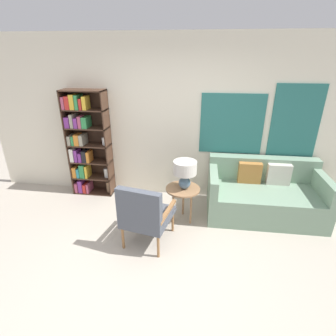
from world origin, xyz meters
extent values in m
plane|color=#B2A899|center=(0.00, 0.00, 0.00)|extent=(14.00, 14.00, 0.00)
cube|color=silver|center=(0.00, 2.03, 1.35)|extent=(6.40, 0.06, 2.70)
cube|color=#286B66|center=(1.03, 1.99, 1.33)|extent=(1.01, 0.02, 0.97)
cube|color=#286B66|center=(2.00, 1.99, 1.37)|extent=(0.73, 0.02, 1.22)
cube|color=#422B1E|center=(-1.73, 1.85, 0.93)|extent=(0.02, 0.30, 1.85)
cube|color=#422B1E|center=(-1.03, 1.85, 0.93)|extent=(0.02, 0.30, 1.85)
cube|color=#422B1E|center=(-1.38, 1.85, 1.84)|extent=(0.72, 0.30, 0.02)
cube|color=#422B1E|center=(-1.38, 1.85, 0.01)|extent=(0.72, 0.30, 0.02)
cube|color=#422B1E|center=(-1.38, 2.00, 0.93)|extent=(0.72, 0.01, 1.85)
cube|color=#422B1E|center=(-1.38, 1.85, 0.32)|extent=(0.72, 0.30, 0.02)
cube|color=#B24C6B|center=(-1.68, 1.82, 0.11)|extent=(0.05, 0.21, 0.18)
cube|color=#7A338C|center=(-1.60, 1.83, 0.14)|extent=(0.08, 0.25, 0.24)
cube|color=red|center=(-1.52, 1.82, 0.10)|extent=(0.06, 0.21, 0.16)
cube|color=#B24C6B|center=(-1.46, 1.83, 0.11)|extent=(0.04, 0.24, 0.18)
cylinder|color=#8C6B4C|center=(-1.10, 1.85, 0.12)|extent=(0.09, 0.09, 0.20)
cube|color=#422B1E|center=(-1.38, 1.85, 0.62)|extent=(0.72, 0.30, 0.02)
cube|color=orange|center=(-1.67, 1.83, 0.42)|extent=(0.07, 0.25, 0.19)
cube|color=teal|center=(-1.60, 1.81, 0.41)|extent=(0.05, 0.19, 0.17)
cube|color=#338C4C|center=(-1.52, 1.81, 0.45)|extent=(0.09, 0.20, 0.25)
cube|color=gold|center=(-1.45, 1.82, 0.44)|extent=(0.04, 0.21, 0.23)
cylinder|color=white|center=(-1.11, 1.85, 0.41)|extent=(0.10, 0.10, 0.16)
cube|color=#422B1E|center=(-1.38, 1.85, 0.93)|extent=(0.72, 0.30, 0.02)
cube|color=silver|center=(-1.67, 1.83, 0.75)|extent=(0.07, 0.25, 0.24)
cube|color=#7A338C|center=(-1.59, 1.81, 0.74)|extent=(0.05, 0.20, 0.22)
cube|color=#7A338C|center=(-1.53, 1.81, 0.71)|extent=(0.06, 0.19, 0.16)
cube|color=black|center=(-1.45, 1.82, 0.73)|extent=(0.08, 0.22, 0.20)
cube|color=orange|center=(-1.38, 1.81, 0.73)|extent=(0.05, 0.19, 0.19)
cube|color=#422B1E|center=(-1.38, 1.85, 1.23)|extent=(0.72, 0.30, 0.02)
cube|color=gray|center=(-1.68, 1.82, 1.02)|extent=(0.06, 0.22, 0.16)
cube|color=#338C4C|center=(-1.61, 1.81, 1.02)|extent=(0.04, 0.20, 0.16)
cube|color=orange|center=(-1.54, 1.80, 1.03)|extent=(0.08, 0.19, 0.19)
cube|color=gray|center=(-1.46, 1.83, 1.03)|extent=(0.06, 0.24, 0.18)
cylinder|color=white|center=(-1.09, 1.85, 1.00)|extent=(0.08, 0.08, 0.13)
cube|color=#422B1E|center=(-1.38, 1.85, 1.54)|extent=(0.72, 0.30, 0.02)
cube|color=#7A338C|center=(-1.66, 1.80, 1.33)|extent=(0.08, 0.18, 0.18)
cube|color=gray|center=(-1.58, 1.83, 1.36)|extent=(0.05, 0.25, 0.22)
cube|color=#7A338C|center=(-1.51, 1.80, 1.33)|extent=(0.06, 0.19, 0.17)
cube|color=#B24C6B|center=(-1.44, 1.80, 1.34)|extent=(0.05, 0.18, 0.20)
cube|color=#338C4C|center=(-1.36, 1.83, 1.33)|extent=(0.09, 0.23, 0.18)
cube|color=#B24C6B|center=(-1.68, 1.80, 1.65)|extent=(0.05, 0.17, 0.20)
cube|color=red|center=(-1.61, 1.81, 1.65)|extent=(0.07, 0.21, 0.21)
cube|color=gold|center=(-1.53, 1.82, 1.67)|extent=(0.08, 0.22, 0.23)
cube|color=#338C4C|center=(-1.45, 1.83, 1.66)|extent=(0.06, 0.24, 0.23)
cube|color=red|center=(-1.39, 1.81, 1.64)|extent=(0.04, 0.21, 0.18)
cube|color=gold|center=(-1.32, 1.81, 1.66)|extent=(0.06, 0.19, 0.21)
cylinder|color=olive|center=(0.21, 0.86, 0.16)|extent=(0.04, 0.04, 0.33)
cylinder|color=olive|center=(-0.28, 0.97, 0.16)|extent=(0.04, 0.04, 0.33)
cylinder|color=olive|center=(0.09, 0.31, 0.16)|extent=(0.04, 0.04, 0.33)
cylinder|color=olive|center=(-0.40, 0.41, 0.16)|extent=(0.04, 0.04, 0.33)
cube|color=#4C515B|center=(-0.10, 0.64, 0.37)|extent=(0.70, 0.76, 0.08)
cube|color=#4C515B|center=(-0.16, 0.37, 0.66)|extent=(0.59, 0.22, 0.50)
cube|color=olive|center=(0.16, 0.58, 0.51)|extent=(0.17, 0.58, 0.04)
cube|color=olive|center=(-0.36, 0.69, 0.51)|extent=(0.17, 0.58, 0.04)
cube|color=gray|center=(1.58, 1.48, 0.22)|extent=(1.74, 0.95, 0.45)
cube|color=gray|center=(1.58, 1.85, 0.65)|extent=(1.74, 0.20, 0.39)
cube|color=gray|center=(0.77, 1.48, 0.59)|extent=(0.12, 0.95, 0.28)
cube|color=gray|center=(2.39, 1.48, 0.59)|extent=(0.12, 0.95, 0.28)
cube|color=#B27538|center=(1.36, 1.70, 0.62)|extent=(0.36, 0.12, 0.34)
cube|color=beige|center=(1.81, 1.70, 0.62)|extent=(0.36, 0.12, 0.34)
cylinder|color=#99704C|center=(0.32, 1.16, 0.54)|extent=(0.51, 0.51, 0.02)
cylinder|color=#99704C|center=(0.32, 1.31, 0.27)|extent=(0.03, 0.03, 0.53)
cylinder|color=#99704C|center=(0.19, 1.08, 0.27)|extent=(0.03, 0.03, 0.53)
cylinder|color=#99704C|center=(0.45, 1.08, 0.27)|extent=(0.03, 0.03, 0.53)
ellipsoid|color=slate|center=(0.34, 1.15, 0.65)|extent=(0.18, 0.18, 0.18)
cylinder|color=tan|center=(0.34, 1.15, 0.77)|extent=(0.02, 0.02, 0.06)
cylinder|color=beige|center=(0.34, 1.15, 0.89)|extent=(0.34, 0.34, 0.19)
camera|label=1|loc=(0.54, -2.27, 2.39)|focal=28.00mm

